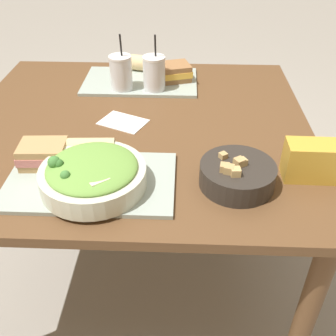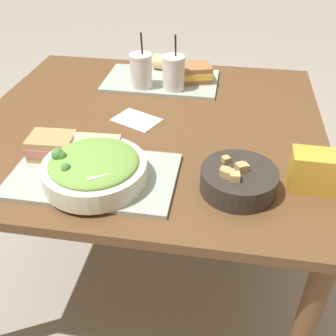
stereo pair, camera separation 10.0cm
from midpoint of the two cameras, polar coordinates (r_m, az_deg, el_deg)
The scene contains 14 objects.
ground_plane at distance 1.81m, azimuth -0.55°, elevation -13.67°, with size 12.00×12.00×0.00m, color gray.
dining_table at distance 1.39m, azimuth -0.70°, elevation 3.50°, with size 1.17×1.09×0.72m.
tray_near at distance 1.09m, azimuth -8.14°, elevation -1.16°, with size 0.45×0.27×0.01m.
tray_far at distance 1.63m, azimuth 0.83°, elevation 12.53°, with size 0.45×0.27×0.01m.
salad_bowl at distance 1.03m, azimuth -7.95°, elevation -0.15°, with size 0.28×0.28×0.09m.
soup_bowl at distance 1.04m, azimuth 12.95°, elevation -1.73°, with size 0.20×0.20×0.08m.
sandwich_near at distance 1.16m, azimuth -14.10°, elevation 3.05°, with size 0.14×0.10×0.06m.
baguette_near at distance 1.15m, azimuth -8.35°, elevation 3.43°, with size 0.17×0.07×0.06m.
sandwich_far at distance 1.61m, azimuth 5.56°, elevation 13.54°, with size 0.16×0.14×0.06m.
baguette_far at distance 1.70m, azimuth 1.99°, elevation 14.95°, with size 0.14×0.09×0.06m.
drink_cup_dark at distance 1.54m, azimuth -2.01°, elevation 13.75°, with size 0.09×0.09×0.21m.
drink_cup_red at distance 1.52m, azimuth 2.76°, elevation 13.44°, with size 0.09×0.09×0.21m.
chip_bag at distance 1.10m, azimuth 23.45°, elevation -0.56°, with size 0.14×0.08×0.11m.
napkin_folded at distance 1.34m, azimuth -2.47°, elevation 6.89°, with size 0.18×0.16×0.00m.
Camera 2 is at (0.26, -1.15, 1.38)m, focal length 42.00 mm.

